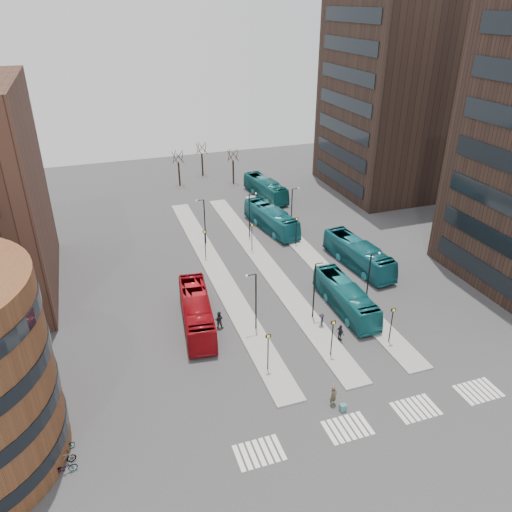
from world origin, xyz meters
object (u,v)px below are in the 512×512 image
object	(u,v)px
teal_bus_c	(358,254)
teal_bus_d	(265,188)
commuter_a	(219,320)
commuter_c	(321,320)
suitcase	(343,408)
traveller	(333,396)
commuter_b	(340,333)
teal_bus_a	(346,297)
red_bus	(197,311)
bicycle_near	(63,469)
bicycle_far	(63,447)
bicycle_mid	(63,459)
teal_bus_b	(271,219)

from	to	relation	value
teal_bus_c	teal_bus_d	distance (m)	25.59
commuter_a	commuter_c	bearing A→B (deg)	-175.86
suitcase	teal_bus_d	distance (m)	47.13
traveller	commuter_a	world-z (taller)	commuter_a
commuter_b	teal_bus_d	bearing A→B (deg)	-21.78
teal_bus_a	teal_bus_d	bearing A→B (deg)	84.31
teal_bus_a	teal_bus_d	world-z (taller)	teal_bus_d
teal_bus_c	teal_bus_a	bearing A→B (deg)	-133.08
red_bus	traveller	bearing A→B (deg)	-54.55
teal_bus_d	bicycle_near	xyz separation A→B (m)	(-30.84, -44.97, -1.06)
commuter_c	bicycle_far	distance (m)	24.99
teal_bus_d	traveller	world-z (taller)	teal_bus_d
teal_bus_a	traveller	xyz separation A→B (m)	(-7.34, -11.82, -0.57)
red_bus	suitcase	bearing A→B (deg)	-54.62
suitcase	traveller	bearing A→B (deg)	113.27
suitcase	bicycle_near	distance (m)	20.50
commuter_c	bicycle_mid	xyz separation A→B (m)	(-23.75, -8.93, -0.23)
bicycle_near	teal_bus_a	bearing A→B (deg)	-73.02
traveller	commuter_c	size ratio (longest dim) A/B	1.22
bicycle_mid	suitcase	bearing A→B (deg)	-104.51
commuter_a	commuter_b	xyz separation A→B (m)	(10.16, -5.61, -0.08)
teal_bus_c	bicycle_mid	distance (m)	38.17
teal_bus_d	bicycle_near	bearing A→B (deg)	-132.24
suitcase	teal_bus_a	xyz separation A→B (m)	(6.90, 12.67, 1.16)
commuter_a	commuter_b	world-z (taller)	commuter_a
teal_bus_a	bicycle_far	bearing A→B (deg)	-160.19
commuter_a	bicycle_mid	world-z (taller)	commuter_a
teal_bus_a	commuter_b	xyz separation A→B (m)	(-2.89, -4.50, -0.64)
bicycle_near	traveller	bearing A→B (deg)	-96.52
red_bus	commuter_c	distance (m)	12.14
traveller	bicycle_mid	distance (m)	20.06
teal_bus_d	bicycle_far	bearing A→B (deg)	-133.43
commuter_b	bicycle_far	xyz separation A→B (m)	(-24.48, -5.24, -0.42)
red_bus	traveller	world-z (taller)	red_bus
red_bus	teal_bus_d	bearing A→B (deg)	66.39
teal_bus_a	teal_bus_c	bearing A→B (deg)	53.35
commuter_c	bicycle_far	xyz separation A→B (m)	(-23.75, -7.74, -0.32)
teal_bus_a	commuter_a	world-z (taller)	teal_bus_a
teal_bus_a	bicycle_near	bearing A→B (deg)	-156.64
red_bus	bicycle_far	xyz separation A→B (m)	(-12.42, -12.03, -1.14)
teal_bus_a	teal_bus_b	size ratio (longest dim) A/B	0.93
bicycle_mid	bicycle_near	bearing A→B (deg)	170.38
red_bus	commuter_a	distance (m)	2.33
teal_bus_c	traveller	size ratio (longest dim) A/B	6.36
commuter_a	commuter_c	size ratio (longest dim) A/B	1.23
commuter_a	commuter_c	world-z (taller)	commuter_a
commuter_a	teal_bus_d	bearing A→B (deg)	-94.81
suitcase	traveller	distance (m)	1.12
teal_bus_b	suitcase	bearing A→B (deg)	-110.66
teal_bus_b	commuter_b	bearing A→B (deg)	-105.54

